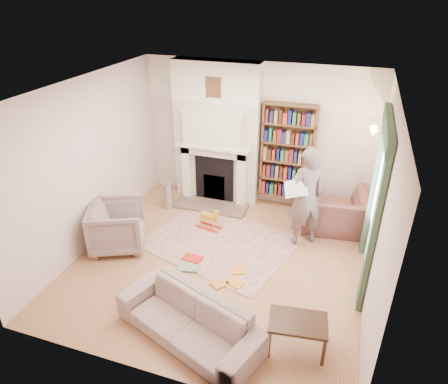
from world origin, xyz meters
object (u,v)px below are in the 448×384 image
(armchair_reading, at_px, (333,211))
(armchair_left, at_px, (117,226))
(bookcase, at_px, (288,152))
(man_reading, at_px, (306,197))
(paraffin_heater, at_px, (168,195))
(coffee_table, at_px, (297,335))
(sofa, at_px, (189,319))
(rocking_horse, at_px, (209,219))

(armchair_reading, distance_m, armchair_left, 3.82)
(bookcase, bearing_deg, man_reading, -64.66)
(paraffin_heater, bearing_deg, coffee_table, -41.70)
(armchair_reading, bearing_deg, sofa, 57.75)
(man_reading, bearing_deg, paraffin_heater, -43.57)
(coffee_table, bearing_deg, rocking_horse, 124.39)
(man_reading, xyz_separation_m, paraffin_heater, (-2.73, 0.36, -0.62))
(bookcase, height_order, armchair_reading, bookcase)
(bookcase, height_order, armchair_left, bookcase)
(armchair_reading, bearing_deg, rocking_horse, 11.57)
(armchair_left, xyz_separation_m, coffee_table, (3.24, -1.20, -0.18))
(armchair_reading, bearing_deg, coffee_table, 79.67)
(armchair_reading, relative_size, armchair_left, 1.29)
(bookcase, xyz_separation_m, coffee_table, (0.83, -3.47, -0.95))
(armchair_left, relative_size, coffee_table, 1.27)
(man_reading, height_order, paraffin_heater, man_reading)
(man_reading, bearing_deg, rocking_horse, -31.82)
(bookcase, bearing_deg, armchair_left, -136.72)
(bookcase, relative_size, coffee_table, 2.64)
(sofa, bearing_deg, bookcase, 102.98)
(coffee_table, distance_m, paraffin_heater, 4.05)
(bookcase, xyz_separation_m, armchair_left, (-2.41, -2.27, -0.77))
(armchair_left, bearing_deg, coffee_table, -135.05)
(bookcase, relative_size, rocking_horse, 3.93)
(man_reading, bearing_deg, sofa, 32.03)
(coffee_table, bearing_deg, armchair_reading, 79.36)
(sofa, xyz_separation_m, rocking_horse, (-0.65, 2.45, -0.08))
(armchair_left, distance_m, sofa, 2.40)
(bookcase, height_order, man_reading, bookcase)
(sofa, bearing_deg, paraffin_heater, 140.59)
(armchair_left, bearing_deg, man_reading, -93.80)
(armchair_left, relative_size, man_reading, 0.50)
(bookcase, height_order, coffee_table, bookcase)
(rocking_horse, bearing_deg, man_reading, 15.53)
(armchair_left, height_order, rocking_horse, armchair_left)
(armchair_left, bearing_deg, armchair_reading, -87.79)
(bookcase, xyz_separation_m, armchair_reading, (0.99, -0.54, -0.80))
(sofa, distance_m, rocking_horse, 2.54)
(armchair_reading, bearing_deg, armchair_left, 19.80)
(coffee_table, bearing_deg, bookcase, 95.96)
(bookcase, distance_m, coffee_table, 3.69)
(bookcase, xyz_separation_m, rocking_horse, (-1.15, -1.27, -0.97))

